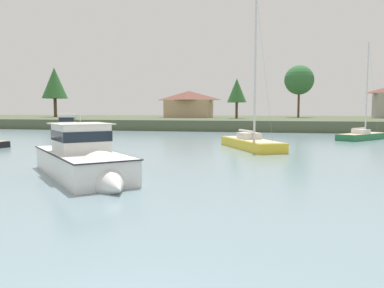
# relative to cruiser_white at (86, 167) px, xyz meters

# --- Properties ---
(far_shore_bank) EXTENTS (186.69, 56.87, 1.83)m
(far_shore_bank) POSITION_rel_cruiser_white_xyz_m (7.46, 72.27, 0.30)
(far_shore_bank) COLOR #4C563D
(far_shore_bank) RESTS_ON ground
(cruiser_white) EXTENTS (9.58, 9.75, 4.95)m
(cruiser_white) POSITION_rel_cruiser_white_xyz_m (0.00, 0.00, 0.00)
(cruiser_white) COLOR white
(cruiser_white) RESTS_ON ground
(sailboat_yellow) EXTENTS (6.69, 9.87, 14.51)m
(sailboat_yellow) POSITION_rel_cruiser_white_xyz_m (7.31, 17.64, -0.33)
(sailboat_yellow) COLOR gold
(sailboat_yellow) RESTS_ON ground
(cruiser_cream) EXTENTS (6.09, 9.37, 5.05)m
(cruiser_cream) POSITION_rel_cruiser_white_xyz_m (-19.98, 31.56, 0.09)
(cruiser_cream) COLOR beige
(cruiser_cream) RESTS_ON ground
(sailboat_green) EXTENTS (6.94, 7.80, 12.25)m
(sailboat_green) POSITION_rel_cruiser_white_xyz_m (19.74, 31.41, -0.38)
(sailboat_green) COLOR #236B3D
(sailboat_green) RESTS_ON ground
(mooring_buoy_orange) EXTENTS (0.36, 0.36, 0.41)m
(mooring_buoy_orange) POSITION_rel_cruiser_white_xyz_m (4.30, 36.53, -0.55)
(mooring_buoy_orange) COLOR orange
(mooring_buoy_orange) RESTS_ON ground
(mooring_buoy_yellow) EXTENTS (0.45, 0.45, 0.50)m
(mooring_buoy_yellow) POSITION_rel_cruiser_white_xyz_m (4.96, 34.51, -0.54)
(mooring_buoy_yellow) COLOR yellow
(mooring_buoy_yellow) RESTS_ON ground
(shore_tree_left) EXTENTS (6.75, 6.75, 12.02)m
(shore_tree_left) POSITION_rel_cruiser_white_xyz_m (14.21, 74.24, 9.83)
(shore_tree_left) COLOR brown
(shore_tree_left) RESTS_ON far_shore_bank
(shore_tree_right_mid) EXTENTS (3.98, 3.98, 8.17)m
(shore_tree_right_mid) POSITION_rel_cruiser_white_xyz_m (1.29, 60.61, 6.89)
(shore_tree_right_mid) COLOR brown
(shore_tree_right_mid) RESTS_ON far_shore_bank
(shore_tree_center) EXTENTS (6.14, 6.14, 12.09)m
(shore_tree_center) POSITION_rel_cruiser_white_xyz_m (-44.07, 66.41, 9.48)
(shore_tree_center) COLOR brown
(shore_tree_center) RESTS_ON far_shore_bank
(cottage_behind_trees) EXTENTS (10.74, 7.47, 6.00)m
(cottage_behind_trees) POSITION_rel_cruiser_white_xyz_m (-10.07, 66.02, 4.32)
(cottage_behind_trees) COLOR tan
(cottage_behind_trees) RESTS_ON far_shore_bank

